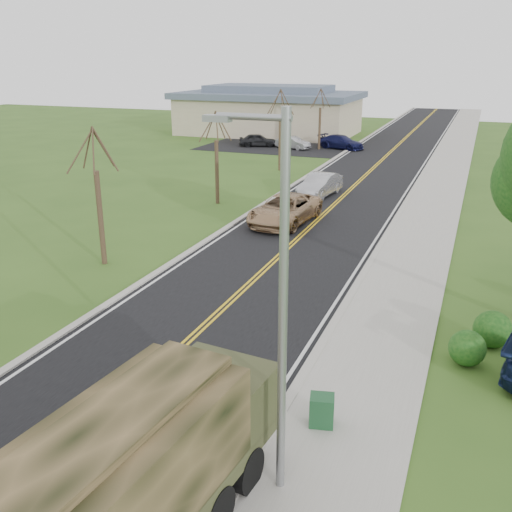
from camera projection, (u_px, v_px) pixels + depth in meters
The scene contains 18 objects.
ground at pixel (100, 423), 14.45m from camera, with size 160.00×160.00×0.00m, color #32531B.
road at pixel (378, 164), 49.60m from camera, with size 8.00×120.00×0.01m, color black.
curb_right at pixel (427, 166), 48.15m from camera, with size 0.30×120.00×0.12m, color #9E998E.
sidewalk_right at pixel (449, 168), 47.55m from camera, with size 3.20×120.00×0.10m, color #9E998E.
curb_left at pixel (332, 160), 51.01m from camera, with size 0.30×120.00×0.10m, color #9E998E.
street_light at pixel (278, 299), 10.86m from camera, with size 1.65×0.22×8.00m.
bare_tree_a at pixel (99, 207), 24.79m from camera, with size 1.93×2.26×6.08m.
bare_tree_b at pixel (217, 164), 35.38m from camera, with size 1.83×2.14×5.73m.
bare_tree_c at pixel (280, 136), 45.82m from camera, with size 2.04×2.39×6.42m.
bare_tree_d at pixel (320, 124), 56.44m from camera, with size 1.88×2.20×5.91m.
commercial_building at pixel (269, 111), 68.26m from camera, with size 25.50×21.50×5.65m.
military_truck at pixel (147, 460), 10.35m from camera, with size 2.91×6.72×3.25m.
suv_champagne at pixel (285, 209), 31.62m from camera, with size 2.63×5.69×1.58m, color tan.
sedan_silver at pixel (320, 185), 37.86m from camera, with size 1.58×4.53×1.49m, color #A5A5AA.
utility_box_near at pixel (322, 410), 14.13m from camera, with size 0.60×0.50×0.80m, color #1A4926.
lot_car_dark at pixel (258, 140), 58.90m from camera, with size 1.56×3.87×1.32m, color black.
lot_car_silver at pixel (293, 143), 57.43m from camera, with size 1.29×3.71×1.22m, color #A3A2A7.
lot_car_navy at pixel (341, 142), 57.35m from camera, with size 1.92×4.73×1.37m, color #0F123A.
Camera 1 is at (8.15, -9.95, 8.79)m, focal length 40.00 mm.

